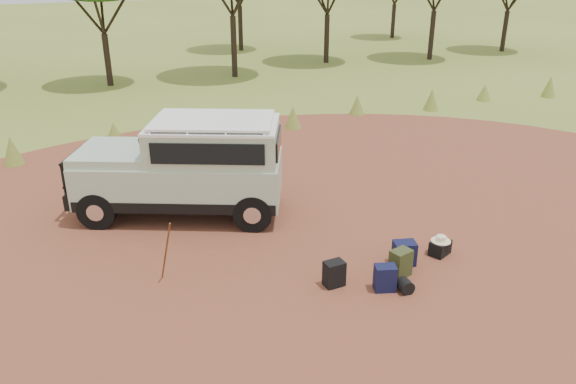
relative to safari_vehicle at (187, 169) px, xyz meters
name	(u,v)px	position (x,y,z in m)	size (l,w,h in m)	color
ground	(325,251)	(2.12, -2.93, -1.13)	(140.00, 140.00, 0.00)	olive
dirt_clearing	(325,251)	(2.12, -2.93, -1.12)	(23.00, 23.00, 0.01)	brown
grass_fringe	(212,124)	(2.23, 5.75, -0.72)	(36.60, 1.60, 0.90)	olive
safari_vehicle	(187,169)	(0.00, 0.00, 0.00)	(5.09, 3.75, 2.33)	#A9C0A4
walking_staff	(166,251)	(-1.14, -2.80, -0.47)	(0.03, 0.03, 1.37)	brown
backpack_black	(334,274)	(1.66, -4.16, -0.88)	(0.36, 0.27, 0.50)	black
backpack_navy	(385,278)	(2.44, -4.66, -0.88)	(0.38, 0.27, 0.50)	#13173C
backpack_olive	(401,263)	(2.99, -4.35, -0.85)	(0.39, 0.28, 0.55)	#313D1C
duffel_navy	(404,253)	(3.31, -4.01, -0.88)	(0.43, 0.32, 0.48)	#13173C
hard_case	(440,248)	(4.21, -3.99, -0.97)	(0.43, 0.30, 0.30)	black
stuff_sack	(405,286)	(2.75, -4.87, -0.99)	(0.26, 0.26, 0.26)	black
safari_hat	(441,239)	(4.21, -3.99, -0.78)	(0.40, 0.40, 0.12)	beige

